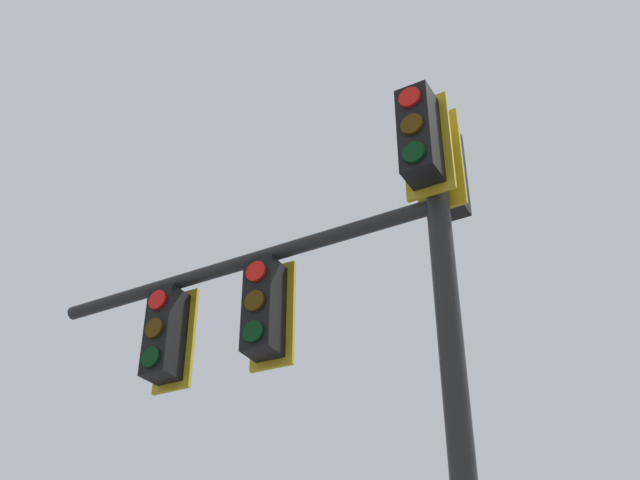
% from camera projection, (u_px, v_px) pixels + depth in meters
% --- Properties ---
extents(signal_mast_assembly, '(2.63, 4.05, 6.32)m').
position_uv_depth(signal_mast_assembly, '(348.00, 306.00, 6.74)').
color(signal_mast_assembly, black).
rests_on(signal_mast_assembly, ground).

